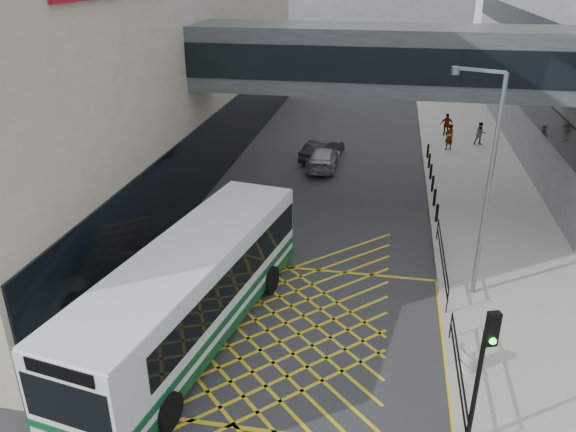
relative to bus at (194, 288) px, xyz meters
The scene contains 17 objects.
ground 3.02m from the bus, 13.88° to the left, with size 120.00×120.00×0.00m, color #333335.
building_whsmith 23.61m from the bus, 133.33° to the left, with size 24.17×42.00×16.00m.
skybridge 14.80m from the bus, 66.99° to the left, with size 20.00×4.10×3.00m.
pavement 19.35m from the bus, 53.94° to the left, with size 6.00×54.00×0.16m, color #ADA79E.
box_junction 3.02m from the bus, 13.88° to the left, with size 12.00×9.00×0.01m.
bus is the anchor object (origin of this frame).
car_white 2.47m from the bus, 164.61° to the right, with size 1.99×4.87×1.55m, color white.
car_dark 19.52m from the bus, 84.47° to the left, with size 1.67×4.26×1.33m, color #222428.
car_silver 17.99m from the bus, 83.15° to the left, with size 1.84×4.36×1.36m, color gray.
traffic_light 9.43m from the bus, 22.81° to the right, with size 0.34×0.51×4.23m.
street_lamp 10.79m from the bus, 24.39° to the left, with size 1.84×0.88×8.33m.
litter_bin 8.95m from the bus, ahead, with size 0.49×0.49×0.86m, color #ADA89E.
kerb_railings 8.86m from the bus, 15.52° to the left, with size 0.05×12.54×1.00m.
bollards 17.83m from the bus, 61.12° to the left, with size 0.14×10.14×0.90m.
pedestrian_a 24.74m from the bus, 66.08° to the left, with size 0.69×0.49×1.74m, color gray.
pedestrian_b 27.09m from the bus, 63.13° to the left, with size 0.76×0.44×1.55m, color gray.
pedestrian_c 27.99m from the bus, 68.76° to the left, with size 0.95×0.46×1.61m, color gray.
Camera 1 is at (3.61, -15.72, 11.66)m, focal length 35.00 mm.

